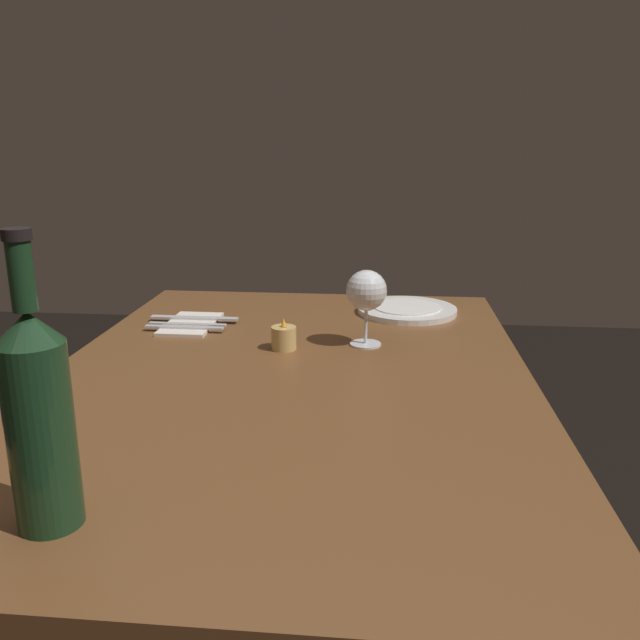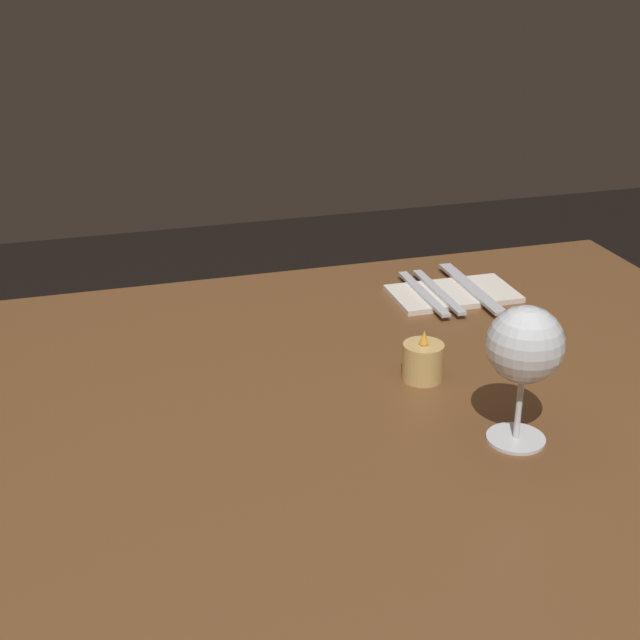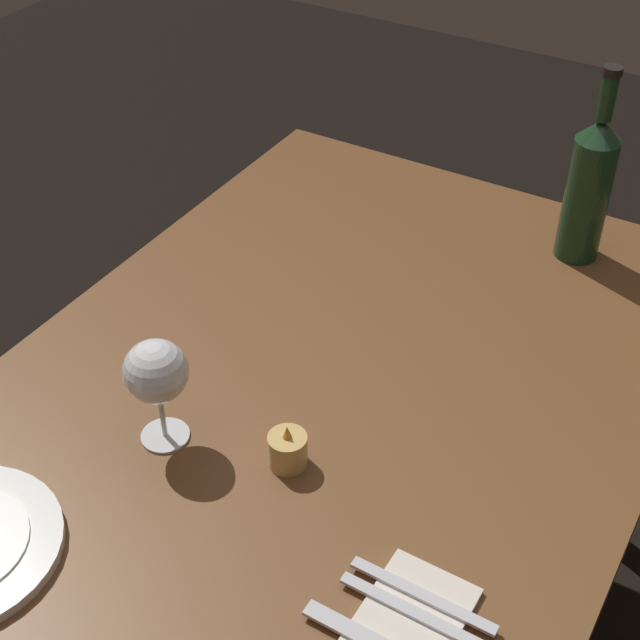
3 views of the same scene
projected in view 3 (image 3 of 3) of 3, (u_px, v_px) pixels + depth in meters
dining_table at (326, 431)px, 1.39m from camera, size 1.30×0.90×0.74m
wine_glass_left at (156, 373)px, 1.18m from camera, size 0.08×0.08×0.16m
wine_bottle at (589, 186)px, 1.51m from camera, size 0.07×0.07×0.34m
votive_candle at (288, 451)px, 1.20m from camera, size 0.05×0.05×0.07m
folded_napkin at (402, 633)px, 1.02m from camera, size 0.19×0.11×0.01m
fork_inner at (413, 612)px, 1.03m from camera, size 0.02×0.18×0.00m
fork_outer at (423, 595)px, 1.05m from camera, size 0.02×0.18×0.00m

